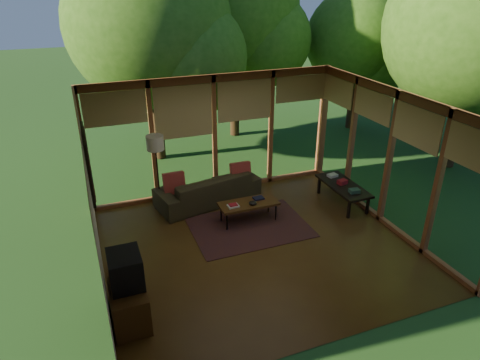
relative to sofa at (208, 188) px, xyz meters
name	(u,v)px	position (x,y,z in m)	size (l,w,h in m)	color
floor	(257,246)	(0.34, -2.00, -0.33)	(5.50, 5.50, 0.00)	#583A17
ceiling	(260,105)	(0.34, -2.00, 2.37)	(5.50, 5.50, 0.00)	silver
wall_left	(93,209)	(-2.41, -2.00, 1.02)	(0.04, 5.00, 2.70)	beige
wall_front	(338,263)	(0.34, -4.50, 1.02)	(5.50, 0.04, 2.70)	beige
window_wall_back	(215,136)	(0.34, 0.50, 1.02)	(5.50, 0.12, 2.70)	#9D5830
window_wall_right	(389,159)	(3.09, -2.00, 1.02)	(0.12, 5.00, 2.70)	#9D5830
exterior_lawn	(362,101)	(8.34, 6.00, -0.34)	(40.00, 40.00, 0.00)	#244F1D
tree_nw	(149,25)	(-0.47, 3.03, 3.15)	(4.09, 4.09, 5.53)	#392615
tree_ne	(233,9)	(2.11, 4.12, 3.38)	(3.78, 3.78, 5.61)	#392615
tree_se	(475,26)	(6.41, -0.33, 3.19)	(4.15, 4.15, 5.61)	#392615
tree_far	(355,39)	(5.77, 3.34, 2.49)	(2.98, 2.98, 4.32)	#392615
rug	(250,227)	(0.46, -1.32, -0.33)	(2.30, 1.63, 0.01)	maroon
sofa	(208,188)	(0.00, 0.00, 0.00)	(2.27, 0.89, 0.66)	#39321C
pillow_left	(174,183)	(-0.75, -0.05, 0.27)	(0.45, 0.15, 0.45)	maroon
pillow_right	(241,173)	(0.75, -0.05, 0.27)	(0.45, 0.15, 0.45)	maroon
ct_book_lower	(233,206)	(0.18, -1.14, 0.11)	(0.22, 0.17, 0.03)	beige
ct_book_upper	(233,205)	(0.18, -1.14, 0.14)	(0.16, 0.12, 0.03)	maroon
ct_book_side	(258,198)	(0.78, -1.01, 0.11)	(0.21, 0.16, 0.03)	black
ct_bowl	(253,203)	(0.58, -1.19, 0.13)	(0.16, 0.16, 0.07)	black
media_cabinet	(128,301)	(-2.13, -3.01, -0.03)	(0.50, 1.00, 0.60)	#543317
television	(125,270)	(-2.11, -3.01, 0.52)	(0.45, 0.55, 0.50)	black
console_book_a	(354,191)	(2.74, -1.52, 0.16)	(0.21, 0.16, 0.08)	#2D4F41
console_book_b	(342,182)	(2.74, -1.07, 0.17)	(0.20, 0.15, 0.09)	maroon
console_book_c	(332,175)	(2.74, -0.67, 0.15)	(0.21, 0.16, 0.06)	beige
floor_lamp	(155,147)	(-1.05, 0.12, 1.07)	(0.36, 0.36, 1.65)	black
coffee_table	(249,204)	(0.53, -1.09, 0.06)	(1.20, 0.50, 0.43)	#543317
side_console	(343,187)	(2.74, -1.12, 0.08)	(0.60, 1.40, 0.46)	black
wall_painting	(88,163)	(-2.37, -0.60, 1.22)	(0.06, 1.35, 1.15)	black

